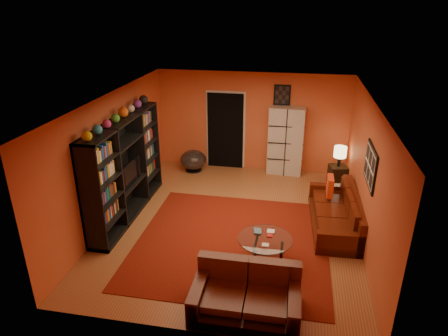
% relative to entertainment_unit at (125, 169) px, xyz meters
% --- Properties ---
extents(floor, '(6.00, 6.00, 0.00)m').
position_rel_entertainment_unit_xyz_m(floor, '(2.27, 0.00, -1.05)').
color(floor, brown).
rests_on(floor, ground).
extents(ceiling, '(6.00, 6.00, 0.00)m').
position_rel_entertainment_unit_xyz_m(ceiling, '(2.27, 0.00, 1.55)').
color(ceiling, white).
rests_on(ceiling, wall_back).
extents(wall_back, '(6.00, 0.00, 6.00)m').
position_rel_entertainment_unit_xyz_m(wall_back, '(2.27, 3.00, 0.25)').
color(wall_back, '#CC512C').
rests_on(wall_back, floor).
extents(wall_front, '(6.00, 0.00, 6.00)m').
position_rel_entertainment_unit_xyz_m(wall_front, '(2.27, -3.00, 0.25)').
color(wall_front, '#CC512C').
rests_on(wall_front, floor).
extents(wall_left, '(0.00, 6.00, 6.00)m').
position_rel_entertainment_unit_xyz_m(wall_left, '(-0.23, 0.00, 0.25)').
color(wall_left, '#CC512C').
rests_on(wall_left, floor).
extents(wall_right, '(0.00, 6.00, 6.00)m').
position_rel_entertainment_unit_xyz_m(wall_right, '(4.78, 0.00, 0.25)').
color(wall_right, '#CC512C').
rests_on(wall_right, floor).
extents(rug, '(3.60, 3.60, 0.01)m').
position_rel_entertainment_unit_xyz_m(rug, '(2.38, -0.70, -1.04)').
color(rug, '#5C120A').
rests_on(rug, floor).
extents(doorway, '(0.95, 0.10, 2.04)m').
position_rel_entertainment_unit_xyz_m(doorway, '(1.57, 2.96, -0.03)').
color(doorway, black).
rests_on(doorway, floor).
extents(wall_art_right, '(0.03, 1.00, 0.70)m').
position_rel_entertainment_unit_xyz_m(wall_art_right, '(4.75, -0.30, 0.55)').
color(wall_art_right, black).
rests_on(wall_art_right, wall_right).
extents(wall_art_back, '(0.42, 0.03, 0.52)m').
position_rel_entertainment_unit_xyz_m(wall_art_back, '(3.02, 2.98, 1.00)').
color(wall_art_back, black).
rests_on(wall_art_back, wall_back).
extents(entertainment_unit, '(0.45, 3.00, 2.10)m').
position_rel_entertainment_unit_xyz_m(entertainment_unit, '(0.00, 0.00, 0.00)').
color(entertainment_unit, black).
rests_on(entertainment_unit, floor).
extents(tv, '(0.87, 0.11, 0.50)m').
position_rel_entertainment_unit_xyz_m(tv, '(0.05, -0.04, -0.08)').
color(tv, black).
rests_on(tv, entertainment_unit).
extents(sofa, '(1.00, 2.23, 0.85)m').
position_rel_entertainment_unit_xyz_m(sofa, '(4.41, 0.26, -0.77)').
color(sofa, '#441309').
rests_on(sofa, rug).
extents(loveseat, '(1.58, 0.96, 0.85)m').
position_rel_entertainment_unit_xyz_m(loveseat, '(2.87, -2.41, -0.77)').
color(loveseat, '#441309').
rests_on(loveseat, rug).
extents(throw_pillow, '(0.12, 0.42, 0.42)m').
position_rel_entertainment_unit_xyz_m(throw_pillow, '(4.22, 0.82, -0.42)').
color(throw_pillow, '#F33F1B').
rests_on(throw_pillow, sofa).
extents(coffee_table, '(0.95, 0.95, 0.48)m').
position_rel_entertainment_unit_xyz_m(coffee_table, '(3.03, -1.21, -0.61)').
color(coffee_table, silver).
rests_on(coffee_table, floor).
extents(storage_cabinet, '(0.92, 0.46, 1.78)m').
position_rel_entertainment_unit_xyz_m(storage_cabinet, '(3.19, 2.80, -0.16)').
color(storage_cabinet, beige).
rests_on(storage_cabinet, floor).
extents(bowl_chair, '(0.70, 0.70, 0.57)m').
position_rel_entertainment_unit_xyz_m(bowl_chair, '(0.78, 2.50, -0.75)').
color(bowl_chair, black).
rests_on(bowl_chair, floor).
extents(side_table, '(0.48, 0.48, 0.50)m').
position_rel_entertainment_unit_xyz_m(side_table, '(4.53, 2.30, -0.80)').
color(side_table, black).
rests_on(side_table, floor).
extents(table_lamp, '(0.30, 0.30, 0.50)m').
position_rel_entertainment_unit_xyz_m(table_lamp, '(4.53, 2.30, -0.19)').
color(table_lamp, black).
rests_on(table_lamp, side_table).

